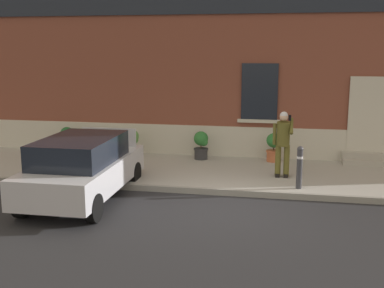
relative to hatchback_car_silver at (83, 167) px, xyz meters
name	(u,v)px	position (x,y,z in m)	size (l,w,h in m)	color
ground_plane	(221,208)	(3.24, 0.01, -0.79)	(80.00, 80.00, 0.00)	#232326
sidewalk	(234,173)	(3.24, 2.81, -0.71)	(24.00, 3.60, 0.15)	#99968E
curb_edge	(226,192)	(3.24, 0.95, -0.71)	(24.00, 0.12, 0.15)	gray
building_facade	(245,41)	(3.25, 5.30, 2.94)	(24.00, 1.52, 7.50)	brown
entrance_stoop	(367,159)	(7.00, 4.34, -0.51)	(1.41, 0.64, 0.32)	#9E998E
hatchback_car_silver	(83,167)	(0.00, 0.00, 0.00)	(1.81, 4.08, 1.50)	#B7B7BF
bollard_near_person	(300,166)	(4.95, 1.36, -0.08)	(0.15, 0.15, 1.04)	#333338
person_on_phone	(283,140)	(4.54, 2.31, 0.36)	(0.51, 0.47, 1.75)	#514C1E
planter_olive	(67,139)	(-2.28, 4.04, -0.18)	(0.44, 0.44, 0.86)	#606B38
planter_cream	(132,142)	(-0.09, 4.00, -0.18)	(0.44, 0.44, 0.86)	beige
planter_charcoal	(201,144)	(2.10, 4.03, -0.18)	(0.44, 0.44, 0.86)	#2D2D30
planter_terracotta	(274,147)	(4.29, 4.13, -0.18)	(0.44, 0.44, 0.86)	#B25B38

